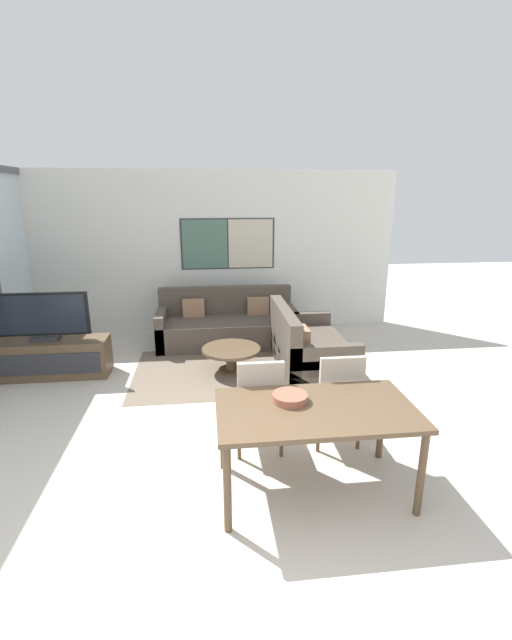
# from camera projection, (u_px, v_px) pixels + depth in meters

# --- Properties ---
(ground_plane) EXTENTS (24.00, 24.00, 0.00)m
(ground_plane) POSITION_uv_depth(u_px,v_px,m) (209.00, 557.00, 2.94)
(ground_plane) COLOR beige
(wall_back) EXTENTS (6.88, 0.09, 2.80)m
(wall_back) POSITION_uv_depth(u_px,v_px,m) (204.00, 252.00, 7.55)
(wall_back) COLOR silver
(wall_back) RESTS_ON ground_plane
(area_rug) EXTENTS (2.70, 1.82, 0.01)m
(area_rug) POSITION_uv_depth(u_px,v_px,m) (232.00, 371.00, 6.03)
(area_rug) COLOR #706051
(area_rug) RESTS_ON ground_plane
(tv_console) EXTENTS (1.59, 0.48, 0.52)m
(tv_console) POSITION_uv_depth(u_px,v_px,m) (48.00, 358.00, 5.80)
(tv_console) COLOR brown
(tv_console) RESTS_ON ground_plane
(television) EXTENTS (1.19, 0.20, 0.65)m
(television) POSITION_uv_depth(u_px,v_px,m) (42.00, 317.00, 5.63)
(television) COLOR #2D2D33
(television) RESTS_ON tv_console
(sofa_main) EXTENTS (2.25, 0.95, 0.88)m
(sofa_main) POSITION_uv_depth(u_px,v_px,m) (227.00, 326.00, 7.15)
(sofa_main) COLOR #51473D
(sofa_main) RESTS_ON ground_plane
(sofa_side) EXTENTS (0.95, 1.65, 0.88)m
(sofa_side) POSITION_uv_depth(u_px,v_px,m) (305.00, 349.00, 6.08)
(sofa_side) COLOR #51473D
(sofa_side) RESTS_ON ground_plane
(coffee_table) EXTENTS (0.82, 0.82, 0.34)m
(coffee_table) POSITION_uv_depth(u_px,v_px,m) (231.00, 354.00, 5.95)
(coffee_table) COLOR brown
(coffee_table) RESTS_ON ground_plane
(dining_table) EXTENTS (1.59, 0.88, 0.77)m
(dining_table) POSITION_uv_depth(u_px,v_px,m) (316.00, 416.00, 3.43)
(dining_table) COLOR brown
(dining_table) RESTS_ON ground_plane
(dining_chair_left) EXTENTS (0.46, 0.46, 0.97)m
(dining_chair_left) POSITION_uv_depth(u_px,v_px,m) (259.00, 400.00, 4.01)
(dining_chair_left) COLOR #B2A899
(dining_chair_left) RESTS_ON ground_plane
(dining_chair_centre) EXTENTS (0.46, 0.46, 0.97)m
(dining_chair_centre) POSITION_uv_depth(u_px,v_px,m) (337.00, 394.00, 4.13)
(dining_chair_centre) COLOR #B2A899
(dining_chair_centre) RESTS_ON ground_plane
(fruit_bowl) EXTENTS (0.29, 0.29, 0.06)m
(fruit_bowl) POSITION_uv_depth(u_px,v_px,m) (290.00, 397.00, 3.50)
(fruit_bowl) COLOR #995642
(fruit_bowl) RESTS_ON dining_table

